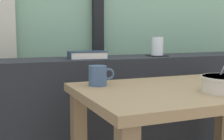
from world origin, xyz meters
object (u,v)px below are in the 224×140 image
breakfast_table (190,119)px  juice_glass (157,47)px  closed_book (87,55)px  ceramic_mug (98,76)px  coaster_square (157,56)px

breakfast_table → juice_glass: size_ratio=8.69×
breakfast_table → closed_book: (-0.28, 0.51, 0.24)m
closed_book → juice_glass: bearing=1.8°
ceramic_mug → closed_book: bearing=80.1°
juice_glass → breakfast_table: bearing=-105.9°
closed_book → coaster_square: bearing=1.8°
coaster_square → closed_book: bearing=-178.2°
breakfast_table → juice_glass: 0.61m
coaster_square → juice_glass: juice_glass is taller
coaster_square → ceramic_mug: bearing=-144.8°
coaster_square → juice_glass: (0.00, 0.00, 0.05)m
breakfast_table → juice_glass: (0.15, 0.52, 0.27)m
coaster_square → ceramic_mug: 0.60m
breakfast_table → ceramic_mug: size_ratio=8.06×
juice_glass → closed_book: size_ratio=0.50×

